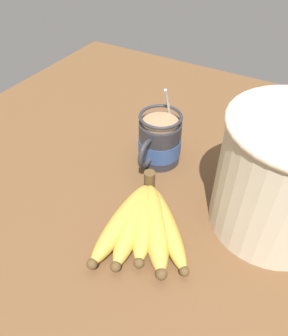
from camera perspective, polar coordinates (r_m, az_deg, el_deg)
The scene contains 4 objects.
table at distance 65.75cm, azimuth 0.35°, elevation -0.57°, with size 93.85×93.85×3.54cm.
coffee_mug at distance 62.97cm, azimuth 2.70°, elevation 4.60°, with size 14.70×8.25×14.87cm.
banana_bunch at distance 52.35cm, azimuth -0.04°, elevation -9.49°, with size 20.14×15.56×4.16cm.
woven_basket at distance 51.79cm, azimuth 23.25°, elevation -1.17°, with size 20.14×20.14×19.52cm.
Camera 1 is at (42.08, 23.79, 46.33)cm, focal length 35.00 mm.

